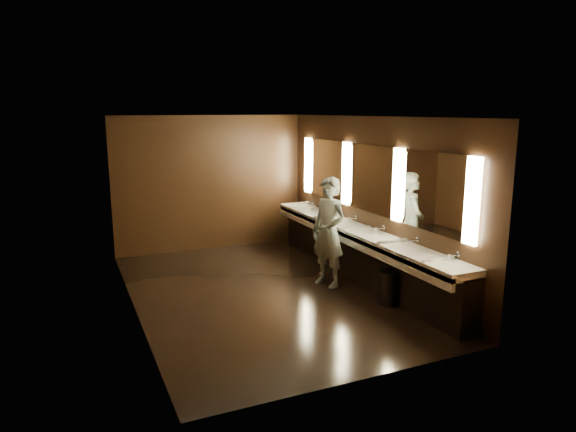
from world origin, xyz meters
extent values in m
plane|color=black|center=(0.00, 0.00, 0.00)|extent=(6.00, 6.00, 0.00)
cube|color=#2D2D2B|center=(0.00, 0.00, 2.80)|extent=(4.00, 6.00, 0.02)
cube|color=black|center=(0.00, 3.00, 1.40)|extent=(4.00, 0.02, 2.80)
cube|color=black|center=(0.00, -3.00, 1.40)|extent=(4.00, 0.02, 2.80)
cube|color=black|center=(-2.00, 0.00, 1.40)|extent=(0.02, 6.00, 2.80)
cube|color=black|center=(2.00, 0.00, 1.40)|extent=(0.02, 6.00, 2.80)
cube|color=black|center=(1.82, 0.00, 0.40)|extent=(0.36, 5.40, 0.81)
cube|color=white|center=(1.73, 0.00, 0.85)|extent=(0.55, 5.40, 0.12)
cube|color=white|center=(1.48, 0.00, 0.77)|extent=(0.06, 5.40, 0.18)
cylinder|color=silver|center=(1.91, -2.20, 0.99)|extent=(0.18, 0.04, 0.04)
cylinder|color=silver|center=(1.91, -1.32, 0.99)|extent=(0.18, 0.04, 0.04)
cylinder|color=silver|center=(1.91, -0.44, 0.99)|extent=(0.18, 0.04, 0.04)
cylinder|color=silver|center=(1.91, 0.44, 0.99)|extent=(0.18, 0.04, 0.04)
cylinder|color=silver|center=(1.91, 1.32, 0.99)|extent=(0.18, 0.04, 0.04)
cylinder|color=silver|center=(1.91, 2.20, 0.99)|extent=(0.18, 0.04, 0.04)
cube|color=#FFEBB2|center=(1.97, -2.40, 1.75)|extent=(0.06, 0.22, 1.15)
cube|color=white|center=(1.99, -1.60, 1.75)|extent=(0.03, 1.32, 1.15)
cube|color=#FFEBB2|center=(1.97, -0.80, 1.75)|extent=(0.06, 0.23, 1.15)
cube|color=white|center=(1.99, 0.00, 1.75)|extent=(0.03, 1.32, 1.15)
cube|color=#FFEBB2|center=(1.97, 0.80, 1.75)|extent=(0.06, 0.23, 1.15)
cube|color=white|center=(1.99, 1.60, 1.75)|extent=(0.03, 1.32, 1.15)
cube|color=#FFEBB2|center=(1.97, 2.40, 1.75)|extent=(0.06, 0.22, 1.15)
imported|color=#8CC3D1|center=(1.14, -0.09, 0.92)|extent=(0.64, 0.78, 1.83)
cylinder|color=black|center=(1.58, -1.23, 0.26)|extent=(0.37, 0.37, 0.52)
camera|label=1|loc=(-2.83, -7.37, 2.90)|focal=32.00mm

